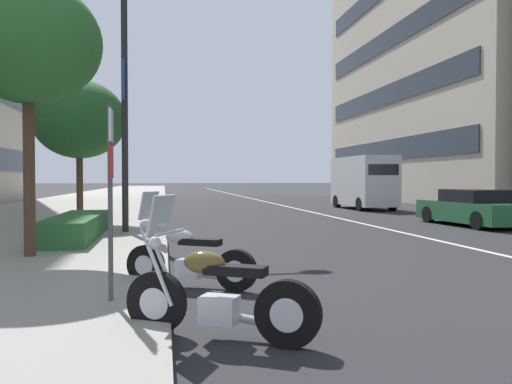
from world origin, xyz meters
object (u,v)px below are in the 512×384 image
object	(u,v)px
street_tree_by_lamp_post	(28,43)
street_tree_far_plaza	(79,120)
parking_sign_by_curb	(111,179)
motorcycle_by_sign_pole	(216,297)
motorcycle_under_tarp	(187,259)
street_lamp_with_banners	(136,69)
car_approaching_light	(473,209)
delivery_van_ahead	(363,181)

from	to	relation	value
street_tree_by_lamp_post	street_tree_far_plaza	size ratio (longest dim) A/B	1.10
parking_sign_by_curb	motorcycle_by_sign_pole	bearing A→B (deg)	-138.29
motorcycle_under_tarp	street_tree_far_plaza	size ratio (longest dim) A/B	0.40
motorcycle_under_tarp	street_lamp_with_banners	bearing A→B (deg)	-51.78
motorcycle_under_tarp	street_lamp_with_banners	xyz separation A→B (m)	(7.26, 1.11, 4.37)
motorcycle_by_sign_pole	street_lamp_with_banners	distance (m)	10.86
car_approaching_light	street_tree_by_lamp_post	size ratio (longest dim) A/B	0.85
car_approaching_light	parking_sign_by_curb	distance (m)	15.24
motorcycle_by_sign_pole	street_tree_far_plaza	bearing A→B (deg)	-46.71
motorcycle_under_tarp	delivery_van_ahead	size ratio (longest dim) A/B	0.38
motorcycle_under_tarp	car_approaching_light	distance (m)	13.61
car_approaching_light	parking_sign_by_curb	xyz separation A→B (m)	(-10.01, 11.44, 1.06)
motorcycle_by_sign_pole	car_approaching_light	distance (m)	15.29
car_approaching_light	parking_sign_by_curb	bearing A→B (deg)	128.77
car_approaching_light	street_tree_by_lamp_post	xyz separation A→B (m)	(-5.90, 13.40, 3.71)
motorcycle_under_tarp	car_approaching_light	world-z (taller)	motorcycle_under_tarp
motorcycle_under_tarp	motorcycle_by_sign_pole	bearing A→B (deg)	123.57
street_lamp_with_banners	delivery_van_ahead	bearing A→B (deg)	-44.79
motorcycle_by_sign_pole	delivery_van_ahead	xyz separation A→B (m)	(21.50, -10.26, 1.07)
car_approaching_light	street_tree_far_plaza	distance (m)	14.11
street_tree_far_plaza	street_tree_by_lamp_post	bearing A→B (deg)	-178.13
car_approaching_light	motorcycle_by_sign_pole	bearing A→B (deg)	135.40
motorcycle_by_sign_pole	street_tree_by_lamp_post	world-z (taller)	street_tree_by_lamp_post
motorcycle_by_sign_pole	street_tree_far_plaza	size ratio (longest dim) A/B	0.39
motorcycle_by_sign_pole	motorcycle_under_tarp	bearing A→B (deg)	-57.13
delivery_van_ahead	parking_sign_by_curb	size ratio (longest dim) A/B	2.09
street_tree_by_lamp_post	street_tree_far_plaza	world-z (taller)	street_tree_by_lamp_post
car_approaching_light	parking_sign_by_curb	world-z (taller)	parking_sign_by_curb
car_approaching_light	street_tree_far_plaza	size ratio (longest dim) A/B	0.93
motorcycle_under_tarp	parking_sign_by_curb	xyz separation A→B (m)	(-1.29, 0.99, 1.23)
motorcycle_by_sign_pole	motorcycle_under_tarp	distance (m)	2.61
delivery_van_ahead	street_tree_by_lamp_post	bearing A→B (deg)	138.93
motorcycle_by_sign_pole	delivery_van_ahead	size ratio (longest dim) A/B	0.38
street_tree_far_plaza	parking_sign_by_curb	bearing A→B (deg)	-169.41
motorcycle_under_tarp	street_tree_by_lamp_post	size ratio (longest dim) A/B	0.36
motorcycle_by_sign_pole	delivery_van_ahead	distance (m)	23.85
motorcycle_by_sign_pole	street_tree_by_lamp_post	xyz separation A→B (m)	(5.43, 3.13, 3.87)
motorcycle_under_tarp	parking_sign_by_curb	world-z (taller)	parking_sign_by_curb
parking_sign_by_curb	street_lamp_with_banners	xyz separation A→B (m)	(8.55, 0.12, 3.14)
motorcycle_by_sign_pole	parking_sign_by_curb	distance (m)	2.15
street_lamp_with_banners	street_tree_by_lamp_post	world-z (taller)	street_lamp_with_banners
motorcycle_by_sign_pole	street_lamp_with_banners	world-z (taller)	street_lamp_with_banners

